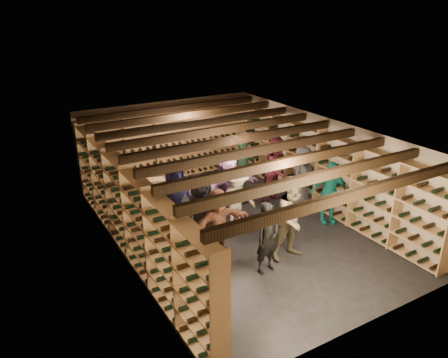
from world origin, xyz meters
name	(u,v)px	position (x,y,z in m)	size (l,w,h in m)	color
ground	(235,229)	(0.00, 0.00, 0.00)	(8.00, 8.00, 0.00)	black
walls	(236,183)	(0.00, 0.00, 1.20)	(5.52, 8.02, 2.40)	tan
ceiling	(236,134)	(0.00, 0.00, 2.40)	(5.50, 8.00, 0.01)	beige
ceiling_joists	(236,140)	(0.00, 0.00, 2.26)	(5.40, 7.12, 0.18)	black
wine_rack_left	(130,213)	(-2.57, 0.00, 1.08)	(0.32, 7.50, 2.15)	#A88351
wine_rack_right	(319,169)	(2.57, 0.00, 1.08)	(0.32, 7.50, 2.15)	#A88351
wine_rack_back	(170,145)	(0.00, 3.83, 1.07)	(4.70, 0.30, 2.15)	#A88351
crate_stack_left	(156,191)	(-1.08, 2.38, 0.34)	(0.56, 0.44, 0.68)	#A98159
crate_stack_right	(218,186)	(0.67, 2.03, 0.26)	(0.57, 0.45, 0.51)	#A98159
crate_loose	(195,188)	(0.21, 2.58, 0.09)	(0.50, 0.33, 0.17)	#A98159
person_0	(201,211)	(-1.07, -0.28, 0.86)	(0.84, 0.55, 1.72)	black
person_1	(267,238)	(-0.38, -1.82, 0.76)	(0.55, 0.36, 1.51)	black
person_2	(294,218)	(0.39, -1.67, 0.93)	(0.90, 0.70, 1.86)	brown
person_3	(236,201)	(-0.04, -0.09, 0.80)	(1.03, 0.59, 1.60)	#BFB595
person_4	(329,192)	(2.17, -0.83, 0.80)	(0.94, 0.39, 1.60)	#13786C
person_5	(218,223)	(-0.95, -0.82, 0.78)	(1.44, 0.46, 1.55)	brown
person_6	(175,198)	(-1.28, 0.61, 0.88)	(0.86, 0.56, 1.77)	#1B1A41
person_7	(232,185)	(0.41, 0.86, 0.77)	(0.56, 0.37, 1.53)	gray
person_8	(277,170)	(1.82, 0.82, 0.92)	(0.89, 0.69, 1.83)	#4A171E
person_10	(242,170)	(0.99, 1.30, 0.90)	(1.06, 0.44, 1.81)	#2D5439
person_11	(227,188)	(0.04, 0.45, 0.91)	(1.69, 0.54, 1.83)	#794F7F
person_12	(302,177)	(2.18, 0.22, 0.85)	(0.83, 0.54, 1.70)	#323337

